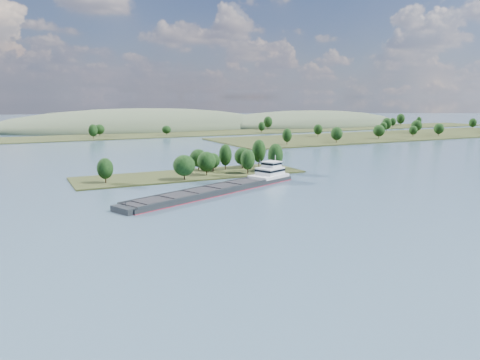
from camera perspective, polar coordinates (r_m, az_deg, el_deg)
ground at (r=152.07m, az=1.86°, el=-2.80°), size 1800.00×1800.00×0.00m
tree_island at (r=206.99m, az=-4.04°, el=1.72°), size 100.00×31.69×14.44m
right_bank at (r=433.35m, az=17.99°, el=5.24°), size 320.00×90.00×15.08m
back_shoreline at (r=419.48m, az=-15.29°, el=5.18°), size 900.00×60.00×15.45m
hill_east at (r=583.99m, az=8.38°, el=6.64°), size 260.00×140.00×36.00m
hill_west at (r=528.18m, az=-11.90°, el=6.18°), size 320.00×160.00×44.00m
cargo_barge at (r=171.75m, az=-1.73°, el=-0.84°), size 78.33×40.27×10.96m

